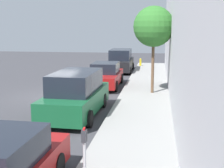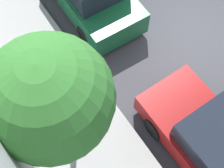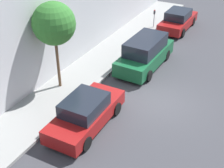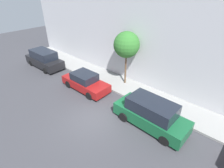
{
  "view_description": "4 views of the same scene",
  "coord_description": "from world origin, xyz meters",
  "px_view_note": "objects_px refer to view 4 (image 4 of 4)",
  "views": [
    {
      "loc": [
        5.56,
        -15.87,
        3.76
      ],
      "look_at": [
        3.32,
        -0.97,
        1.0
      ],
      "focal_mm": 50.0,
      "sensor_mm": 36.0,
      "label": 1
    },
    {
      "loc": [
        5.56,
        3.64,
        8.44
      ],
      "look_at": [
        3.46,
        0.52,
        1.0
      ],
      "focal_mm": 50.0,
      "sensor_mm": 36.0,
      "label": 2
    },
    {
      "loc": [
        -4.24,
        12.93,
        9.38
      ],
      "look_at": [
        2.13,
        1.03,
        1.0
      ],
      "focal_mm": 50.0,
      "sensor_mm": 36.0,
      "label": 3
    },
    {
      "loc": [
        -6.14,
        -7.18,
        8.3
      ],
      "look_at": [
        3.16,
        1.1,
        1.0
      ],
      "focal_mm": 28.0,
      "sensor_mm": 36.0,
      "label": 4
    }
  ],
  "objects_px": {
    "fire_hydrant": "(43,53)",
    "parked_sedan_third": "(85,82)",
    "parked_minivan_fourth": "(44,59)",
    "street_tree": "(127,45)",
    "parked_minivan_second": "(151,114)"
  },
  "relations": [
    {
      "from": "fire_hydrant",
      "to": "parked_minivan_fourth",
      "type": "bearing_deg",
      "value": -115.88
    },
    {
      "from": "parked_minivan_fourth",
      "to": "fire_hydrant",
      "type": "height_order",
      "value": "parked_minivan_fourth"
    },
    {
      "from": "parked_minivan_fourth",
      "to": "fire_hydrant",
      "type": "relative_size",
      "value": 7.16
    },
    {
      "from": "parked_sedan_third",
      "to": "parked_minivan_fourth",
      "type": "height_order",
      "value": "parked_minivan_fourth"
    },
    {
      "from": "fire_hydrant",
      "to": "street_tree",
      "type": "bearing_deg",
      "value": -83.5
    },
    {
      "from": "street_tree",
      "to": "parked_minivan_fourth",
      "type": "bearing_deg",
      "value": 107.68
    },
    {
      "from": "parked_minivan_second",
      "to": "fire_hydrant",
      "type": "bearing_deg",
      "value": 84.04
    },
    {
      "from": "street_tree",
      "to": "fire_hydrant",
      "type": "bearing_deg",
      "value": 96.5
    },
    {
      "from": "fire_hydrant",
      "to": "parked_sedan_third",
      "type": "bearing_deg",
      "value": -99.12
    },
    {
      "from": "parked_minivan_second",
      "to": "parked_sedan_third",
      "type": "bearing_deg",
      "value": 88.94
    },
    {
      "from": "parked_minivan_fourth",
      "to": "street_tree",
      "type": "relative_size",
      "value": 1.04
    },
    {
      "from": "street_tree",
      "to": "fire_hydrant",
      "type": "height_order",
      "value": "street_tree"
    },
    {
      "from": "street_tree",
      "to": "parked_minivan_second",
      "type": "bearing_deg",
      "value": -124.59
    },
    {
      "from": "parked_sedan_third",
      "to": "fire_hydrant",
      "type": "relative_size",
      "value": 6.54
    },
    {
      "from": "parked_minivan_second",
      "to": "parked_minivan_fourth",
      "type": "relative_size",
      "value": 1.0
    }
  ]
}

